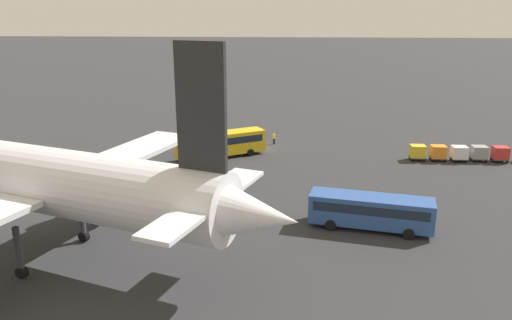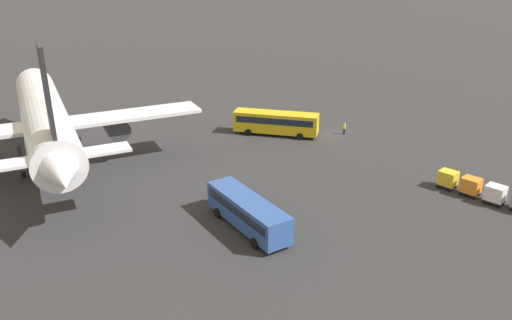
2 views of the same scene
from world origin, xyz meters
name	(u,v)px [view 2 (image 2 of 2)]	position (x,y,z in m)	size (l,w,h in m)	color
ground_plane	(330,133)	(0.00, 0.00, 0.00)	(600.00, 600.00, 0.00)	#2D2D30
airplane	(45,118)	(15.81, 35.61, 6.60)	(42.96, 36.59, 17.53)	silver
shuttle_bus_near	(276,122)	(5.25, 6.41, 2.02)	(12.01, 8.78, 3.38)	gold
shuttle_bus_far	(248,210)	(-11.63, 28.40, 1.88)	(11.40, 4.97, 3.12)	#2D5199
worker_person	(344,128)	(-1.73, -1.01, 0.87)	(0.38, 0.38, 1.74)	#1E1E2D
cargo_cart_white	(495,193)	(-26.46, 6.16, 1.19)	(2.00, 1.69, 2.06)	#38383D
cargo_cart_orange	(471,186)	(-23.79, 6.03, 1.19)	(2.00, 1.69, 2.06)	#38383D
cargo_cart_yellow	(448,178)	(-21.12, 6.00, 1.19)	(2.00, 1.69, 2.06)	#38383D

